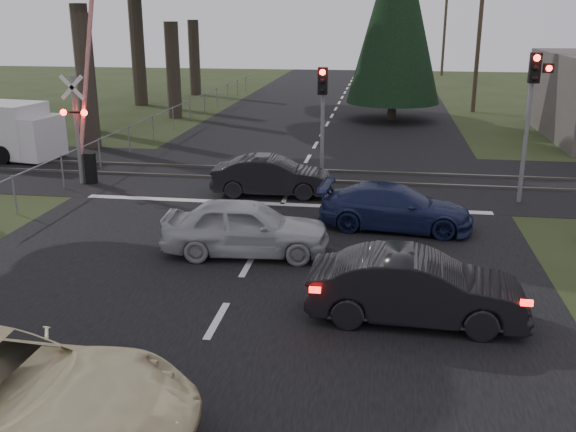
% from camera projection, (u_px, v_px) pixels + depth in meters
% --- Properties ---
extents(ground, '(120.00, 120.00, 0.00)m').
position_uv_depth(ground, '(217.00, 321.00, 12.67)').
color(ground, '#283116').
rests_on(ground, ground).
extents(road, '(14.00, 100.00, 0.01)m').
position_uv_depth(road, '(290.00, 190.00, 22.10)').
color(road, black).
rests_on(road, ground).
extents(rail_corridor, '(120.00, 8.00, 0.01)m').
position_uv_depth(rail_corridor, '(298.00, 176.00, 23.99)').
color(rail_corridor, black).
rests_on(rail_corridor, ground).
extents(stop_line, '(13.00, 0.35, 0.00)m').
position_uv_depth(stop_line, '(282.00, 204.00, 20.40)').
color(stop_line, silver).
rests_on(stop_line, ground).
extents(rail_near, '(120.00, 0.12, 0.10)m').
position_uv_depth(rail_near, '(295.00, 180.00, 23.22)').
color(rail_near, '#59544C').
rests_on(rail_near, ground).
extents(rail_far, '(120.00, 0.12, 0.10)m').
position_uv_depth(rail_far, '(301.00, 170.00, 24.73)').
color(rail_far, '#59544C').
rests_on(rail_far, ground).
extents(crossing_signal, '(1.62, 0.38, 6.96)m').
position_uv_depth(crossing_signal, '(83.00, 126.00, 22.31)').
color(crossing_signal, slate).
rests_on(crossing_signal, ground).
extents(traffic_signal_right, '(0.68, 0.48, 4.70)m').
position_uv_depth(traffic_signal_right, '(533.00, 99.00, 19.54)').
color(traffic_signal_right, slate).
rests_on(traffic_signal_right, ground).
extents(traffic_signal_center, '(0.32, 0.48, 4.10)m').
position_uv_depth(traffic_signal_center, '(322.00, 106.00, 21.75)').
color(traffic_signal_center, slate).
rests_on(traffic_signal_center, ground).
extents(utility_pole_mid, '(1.80, 0.26, 9.00)m').
position_uv_depth(utility_pole_mid, '(479.00, 33.00, 38.33)').
color(utility_pole_mid, '#4C3D2D').
rests_on(utility_pole_mid, ground).
extents(utility_pole_far, '(1.80, 0.26, 9.00)m').
position_uv_depth(utility_pole_far, '(445.00, 26.00, 61.91)').
color(utility_pole_far, '#4C3D2D').
rests_on(utility_pole_far, ground).
extents(conifer_tree, '(5.20, 5.20, 11.00)m').
position_uv_depth(conifer_tree, '(397.00, 10.00, 34.89)').
color(conifer_tree, '#473D33').
rests_on(conifer_tree, ground).
extents(fence_left, '(0.10, 36.00, 1.20)m').
position_uv_depth(fence_left, '(182.00, 125.00, 35.00)').
color(fence_left, slate).
rests_on(fence_left, ground).
extents(dark_hatchback, '(4.25, 1.59, 1.39)m').
position_uv_depth(dark_hatchback, '(416.00, 288.00, 12.49)').
color(dark_hatchback, black).
rests_on(dark_hatchback, ground).
extents(silver_car, '(4.27, 1.99, 1.42)m').
position_uv_depth(silver_car, '(246.00, 227.00, 15.99)').
color(silver_car, '#A3A5AB').
rests_on(silver_car, ground).
extents(blue_sedan, '(4.41, 2.11, 1.24)m').
position_uv_depth(blue_sedan, '(396.00, 207.00, 17.96)').
color(blue_sedan, '#171F45').
rests_on(blue_sedan, ground).
extents(dark_car_far, '(3.98, 1.52, 1.29)m').
position_uv_depth(dark_car_far, '(272.00, 176.00, 21.27)').
color(dark_car_far, black).
rests_on(dark_car_far, ground).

